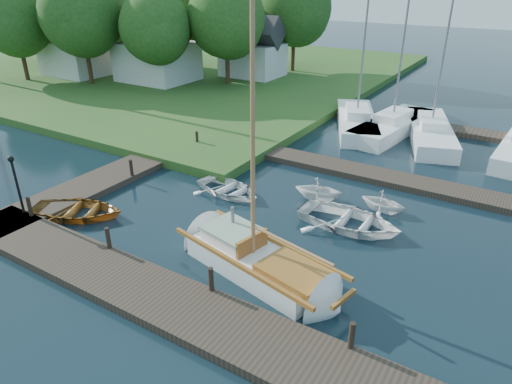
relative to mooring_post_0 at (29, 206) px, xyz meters
The scene contains 32 objects.
ground 9.04m from the mooring_post_0, 33.69° to the left, with size 160.00×160.00×0.00m, color black.
near_dock 7.59m from the mooring_post_0, ahead, with size 18.00×2.20×0.30m, color #31271F.
left_dock 7.04m from the mooring_post_0, 94.09° to the left, with size 2.20×18.00×0.30m, color #31271F.
far_dock 14.93m from the mooring_post_0, 50.44° to the left, with size 14.00×1.60×0.30m, color #31271F.
shore 33.90m from the mooring_post_0, 127.21° to the left, with size 50.00×40.00×0.50m, color #2F5821.
mooring_post_0 is the anchor object (origin of this frame).
mooring_post_1 4.50m from the mooring_post_0, ahead, with size 0.16×0.16×0.80m, color black.
mooring_post_2 9.00m from the mooring_post_0, ahead, with size 0.16×0.16×0.80m, color black.
mooring_post_3 13.50m from the mooring_post_0, ahead, with size 0.16×0.16×0.80m, color black.
mooring_post_4 5.02m from the mooring_post_0, 84.29° to the left, with size 0.16×0.16×0.80m, color black.
mooring_post_5 10.01m from the mooring_post_0, 87.14° to the left, with size 0.16×0.16×0.80m, color black.
lamp_post 1.27m from the mooring_post_0, behind, with size 0.24×0.24×2.44m.
sailboat 9.82m from the mooring_post_0, 11.08° to the left, with size 7.40×3.46×9.83m.
dinghy 1.76m from the mooring_post_0, 47.53° to the left, with size 2.70×3.78×0.78m, color #98481C.
tender_a 8.20m from the mooring_post_0, 50.36° to the left, with size 2.37×3.31×0.69m, color white.
tender_b 11.96m from the mooring_post_0, 41.70° to the left, with size 1.82×2.11×1.11m, color white.
tender_c 12.67m from the mooring_post_0, 29.93° to the left, with size 2.93×4.10×0.85m, color white.
tender_d 14.38m from the mooring_post_0, 35.60° to the left, with size 1.66×1.93×1.02m, color white.
marina_boat_0 19.66m from the mooring_post_0, 70.09° to the left, with size 5.23×8.07×10.64m.
marina_boat_1 20.72m from the mooring_post_0, 64.47° to the left, with size 3.34×8.15×10.89m.
marina_boat_2 21.88m from the mooring_post_0, 59.19° to the left, with size 4.69×8.37×12.05m.
house_a 24.54m from the mooring_post_0, 120.76° to the left, with size 6.30×5.00×6.29m.
house_b 28.03m from the mooring_post_0, 137.17° to the left, with size 5.77×4.50×5.79m.
house_c 27.84m from the mooring_post_0, 103.54° to the left, with size 5.25×4.00×5.28m.
tree_0 27.50m from the mooring_post_0, 146.22° to the left, with size 6.12×6.07×8.28m.
tree_1 24.33m from the mooring_post_0, 134.06° to the left, with size 6.70×6.70×9.20m.
tree_2 22.22m from the mooring_post_0, 118.86° to the left, with size 5.83×5.75×7.82m.
tree_3 24.49m from the mooring_post_0, 105.74° to the left, with size 6.41×6.38×8.74m.
tree_4 31.21m from the mooring_post_0, 118.19° to the left, with size 7.01×7.01×9.66m.
tree_5 34.00m from the mooring_post_0, 131.93° to the left, with size 6.00×5.94×8.10m.
tree_6 35.77m from the mooring_post_0, 143.55° to the left, with size 6.24×6.20×8.46m.
tree_7 31.85m from the mooring_post_0, 98.24° to the left, with size 6.83×6.83×9.38m.
Camera 1 is at (8.62, -13.87, 9.10)m, focal length 32.00 mm.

